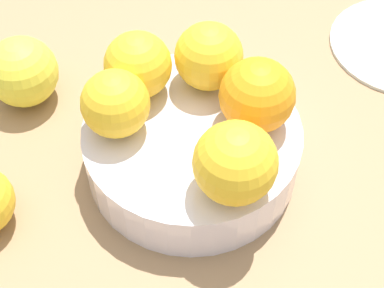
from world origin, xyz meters
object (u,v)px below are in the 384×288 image
Objects in this scene: orange_in_bowl_3 at (141,63)px; orange_in_bowl_0 at (115,104)px; orange_in_bowl_4 at (209,56)px; orange_in_bowl_1 at (257,96)px; orange_loose_0 at (22,72)px; fruit_bowl at (192,148)px; orange_in_bowl_2 at (235,163)px.

orange_in_bowl_0 is at bearing -156.50° from orange_in_bowl_3.
orange_in_bowl_0 is 9.95cm from orange_in_bowl_4.
orange_in_bowl_1 reaches higher than orange_loose_0.
fruit_bowl is 8.66cm from orange_in_bowl_4.
orange_loose_0 is at bearing 96.30° from orange_in_bowl_0.
fruit_bowl is 2.97× the size of orange_in_bowl_1.
orange_in_bowl_2 is (-1.99, -6.86, 6.21)cm from fruit_bowl.
orange_loose_0 is (-5.96, 18.49, 1.11)cm from fruit_bowl.
orange_in_bowl_4 is at bearing -53.42° from orange_loose_0.
orange_in_bowl_1 is 0.98× the size of orange_in_bowl_2.
orange_in_bowl_1 is at bearing -67.28° from orange_in_bowl_3.
orange_loose_0 is (-3.97, 25.35, -5.10)cm from orange_in_bowl_2.
orange_loose_0 is at bearing 126.58° from orange_in_bowl_4.
fruit_bowl is 9.46cm from orange_in_bowl_2.
orange_in_bowl_4 is (5.35, 3.24, 5.98)cm from fruit_bowl.
orange_in_bowl_2 reaches higher than orange_in_bowl_0.
fruit_bowl is 19.46cm from orange_loose_0.
fruit_bowl is at bearing 145.58° from orange_in_bowl_1.
orange_in_bowl_1 is 6.50cm from orange_in_bowl_4.
orange_in_bowl_4 reaches higher than orange_in_bowl_3.
orange_in_bowl_2 is at bearing -81.09° from orange_loose_0.
orange_in_bowl_4 is at bearing 84.34° from orange_in_bowl_1.
orange_in_bowl_2 is 1.10× the size of orange_in_bowl_3.
orange_in_bowl_3 reaches higher than orange_loose_0.
fruit_bowl is 9.17cm from orange_in_bowl_3.
orange_in_bowl_0 is 12.24cm from orange_in_bowl_1.
orange_in_bowl_2 is (-6.70, -3.63, 0.08)cm from orange_in_bowl_1.
orange_in_bowl_0 is 0.83× the size of orange_loose_0.
orange_in_bowl_1 is at bearing -34.42° from fruit_bowl.
orange_in_bowl_2 is at bearing -106.16° from fruit_bowl.
orange_loose_0 reaches higher than fruit_bowl.
orange_in_bowl_3 is 0.98× the size of orange_in_bowl_4.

